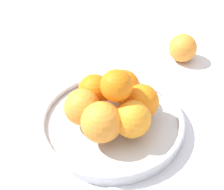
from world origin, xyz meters
name	(u,v)px	position (x,y,z in m)	size (l,w,h in m)	color
ground_plane	(112,128)	(0.00, 0.00, 0.00)	(4.00, 4.00, 0.00)	silver
fruit_bowl	(112,123)	(0.00, 0.00, 0.02)	(0.32, 0.32, 0.03)	silver
orange_pile	(112,104)	(0.00, 0.00, 0.08)	(0.20, 0.20, 0.13)	orange
stray_orange	(183,48)	(-0.04, 0.32, 0.04)	(0.08, 0.08, 0.08)	orange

